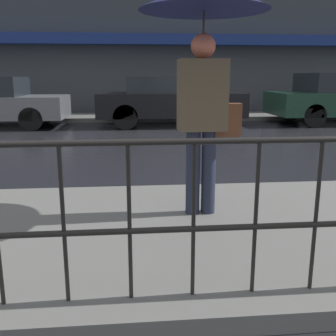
{
  "coord_description": "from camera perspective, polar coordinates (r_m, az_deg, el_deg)",
  "views": [
    {
      "loc": [
        -1.8,
        -8.38,
        1.4
      ],
      "look_at": [
        -1.36,
        -3.75,
        0.3
      ],
      "focal_mm": 42.0,
      "sensor_mm": 36.0,
      "label": 1
    }
  ],
  "objects": [
    {
      "name": "ground_plane",
      "position": [
        8.69,
        6.66,
        3.87
      ],
      "size": [
        80.0,
        80.0,
        0.0
      ],
      "primitive_type": "plane",
      "color": "black"
    },
    {
      "name": "sidewalk_near",
      "position": [
        3.88,
        22.87,
        -7.98
      ],
      "size": [
        28.0,
        2.66,
        0.13
      ],
      "color": "slate",
      "rests_on": "ground_plane"
    },
    {
      "name": "sidewalk_far",
      "position": [
        13.39,
        2.39,
        7.49
      ],
      "size": [
        28.0,
        1.87,
        0.13
      ],
      "color": "slate",
      "rests_on": "ground_plane"
    },
    {
      "name": "lane_marking",
      "position": [
        8.69,
        6.66,
        3.9
      ],
      "size": [
        25.2,
        0.12,
        0.01
      ],
      "color": "gold",
      "rests_on": "ground_plane"
    },
    {
      "name": "building_storefront",
      "position": [
        14.49,
        1.91,
        20.27
      ],
      "size": [
        28.0,
        0.85,
        6.43
      ],
      "color": "#383D42",
      "rests_on": "ground_plane"
    },
    {
      "name": "pedestrian",
      "position": [
        3.59,
        5.26,
        19.68
      ],
      "size": [
        1.12,
        1.12,
        2.06
      ],
      "color": "#23283D",
      "rests_on": "sidewalk_near"
    },
    {
      "name": "car_black",
      "position": [
        11.39,
        0.1,
        9.83
      ],
      "size": [
        4.1,
        1.86,
        1.39
      ],
      "color": "black",
      "rests_on": "ground_plane"
    }
  ]
}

